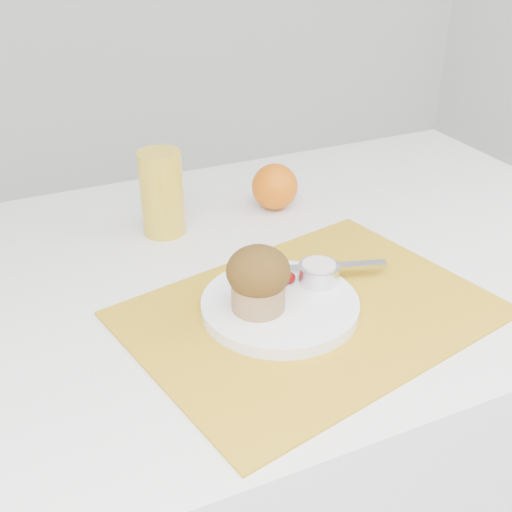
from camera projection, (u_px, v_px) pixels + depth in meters
name	position (u px, v px, depth m)	size (l,w,h in m)	color
table	(285.00, 424.00, 1.23)	(1.20, 0.80, 0.75)	white
placemat	(310.00, 313.00, 0.89)	(0.48, 0.36, 0.00)	gold
plate	(280.00, 305.00, 0.89)	(0.22, 0.22, 0.02)	white
ramekin	(319.00, 273.00, 0.92)	(0.06, 0.06, 0.03)	silver
cream	(319.00, 265.00, 0.91)	(0.05, 0.05, 0.01)	silver
raspberry_near	(283.00, 280.00, 0.91)	(0.02, 0.02, 0.02)	#580211
raspberry_far	(289.00, 278.00, 0.92)	(0.02, 0.02, 0.02)	#510402
butter_knife	(323.00, 267.00, 0.96)	(0.19, 0.02, 0.00)	#BABDC4
orange	(275.00, 187.00, 1.17)	(0.08, 0.08, 0.08)	orange
juice_glass	(162.00, 193.00, 1.07)	(0.07, 0.07, 0.14)	gold
muffin	(258.00, 278.00, 0.84)	(0.09, 0.09, 0.09)	#AB8253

